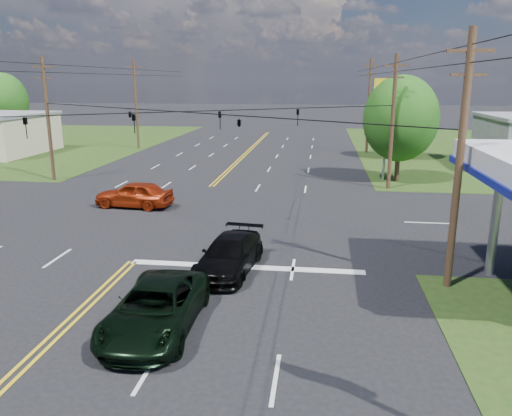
# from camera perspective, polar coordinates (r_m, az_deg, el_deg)

# --- Properties ---
(ground) EXTENTS (280.00, 280.00, 0.00)m
(ground) POSITION_cam_1_polar(r_m,az_deg,el_deg) (29.82, -8.43, -0.76)
(ground) COLOR black
(ground) RESTS_ON ground
(stop_bar) EXTENTS (10.00, 0.50, 0.02)m
(stop_bar) POSITION_cam_1_polar(r_m,az_deg,el_deg) (21.34, -1.19, -6.80)
(stop_bar) COLOR silver
(stop_bar) RESTS_ON ground
(pole_se) EXTENTS (1.60, 0.28, 9.50)m
(pole_se) POSITION_cam_1_polar(r_m,az_deg,el_deg) (19.53, 22.25, 5.09)
(pole_se) COLOR #422F1C
(pole_se) RESTS_ON ground
(pole_nw) EXTENTS (1.60, 0.28, 9.50)m
(pole_nw) POSITION_cam_1_polar(r_m,az_deg,el_deg) (42.35, -22.68, 9.52)
(pole_nw) COLOR #422F1C
(pole_nw) RESTS_ON ground
(pole_ne) EXTENTS (1.60, 0.28, 9.50)m
(pole_ne) POSITION_cam_1_polar(r_m,az_deg,el_deg) (37.12, 15.34, 9.57)
(pole_ne) COLOR #422F1C
(pole_ne) RESTS_ON ground
(pole_left_far) EXTENTS (1.60, 0.28, 10.00)m
(pole_left_far) POSITION_cam_1_polar(r_m,az_deg,el_deg) (59.55, -13.54, 11.56)
(pole_left_far) COLOR #422F1C
(pole_left_far) RESTS_ON ground
(pole_right_far) EXTENTS (1.60, 0.28, 10.00)m
(pole_right_far) POSITION_cam_1_polar(r_m,az_deg,el_deg) (55.95, 12.77, 11.44)
(pole_right_far) COLOR #422F1C
(pole_right_far) RESTS_ON ground
(span_wire_signals) EXTENTS (26.00, 18.00, 1.13)m
(span_wire_signals) POSITION_cam_1_polar(r_m,az_deg,el_deg) (28.85, -8.87, 10.81)
(span_wire_signals) COLOR black
(span_wire_signals) RESTS_ON ground
(power_lines) EXTENTS (26.04, 100.00, 0.64)m
(power_lines) POSITION_cam_1_polar(r_m,az_deg,el_deg) (26.90, -10.31, 16.06)
(power_lines) COLOR black
(power_lines) RESTS_ON ground
(tree_right_a) EXTENTS (5.70, 5.70, 8.18)m
(tree_right_a) POSITION_cam_1_polar(r_m,az_deg,el_deg) (40.22, 16.20, 9.78)
(tree_right_a) COLOR #422F1C
(tree_right_a) RESTS_ON ground
(tree_right_b) EXTENTS (4.94, 4.94, 7.09)m
(tree_right_b) POSITION_cam_1_polar(r_m,az_deg,el_deg) (52.48, 16.96, 9.97)
(tree_right_b) COLOR #422F1C
(tree_right_b) RESTS_ON ground
(tree_far_l) EXTENTS (6.08, 6.08, 8.72)m
(tree_far_l) POSITION_cam_1_polar(r_m,az_deg,el_deg) (71.88, -26.95, 10.87)
(tree_far_l) COLOR #422F1C
(tree_far_l) RESTS_ON ground
(pickup_dkgreen) EXTENTS (2.55, 5.45, 1.51)m
(pickup_dkgreen) POSITION_cam_1_polar(r_m,az_deg,el_deg) (16.32, -11.40, -11.15)
(pickup_dkgreen) COLOR black
(pickup_dkgreen) RESTS_ON ground
(suv_black) EXTENTS (2.60, 5.19, 1.45)m
(suv_black) POSITION_cam_1_polar(r_m,az_deg,el_deg) (20.72, -3.04, -5.35)
(suv_black) COLOR black
(suv_black) RESTS_ON ground
(sedan_red) EXTENTS (4.97, 2.37, 1.64)m
(sedan_red) POSITION_cam_1_polar(r_m,az_deg,el_deg) (32.01, -13.76, 1.54)
(sedan_red) COLOR #93250A
(sedan_red) RESTS_ON ground
(polesign_ne) EXTENTS (2.19, 0.44, 7.92)m
(polesign_ne) POSITION_cam_1_polar(r_m,az_deg,el_deg) (40.31, 14.83, 11.70)
(polesign_ne) COLOR #A5A5AA
(polesign_ne) RESTS_ON ground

